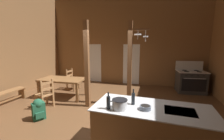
% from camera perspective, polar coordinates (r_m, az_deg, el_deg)
% --- Properties ---
extents(ground_plane, '(8.59, 8.59, 0.10)m').
position_cam_1_polar(ground_plane, '(4.50, -5.57, -18.25)').
color(ground_plane, brown).
extents(wall_back, '(8.59, 0.14, 4.45)m').
position_cam_1_polar(wall_back, '(7.80, 4.73, 11.09)').
color(wall_back, brown).
rests_on(wall_back, ground_plane).
extents(glazed_door_back_left, '(1.00, 0.01, 2.05)m').
position_cam_1_polar(glazed_door_back_left, '(8.30, -7.48, 2.66)').
color(glazed_door_back_left, white).
rests_on(glazed_door_back_left, ground_plane).
extents(glazed_panel_back_right, '(0.84, 0.01, 2.05)m').
position_cam_1_polar(glazed_panel_back_right, '(7.73, 7.34, 2.13)').
color(glazed_panel_back_right, white).
rests_on(glazed_panel_back_right, ground_plane).
extents(kitchen_island, '(2.21, 1.08, 0.92)m').
position_cam_1_polar(kitchen_island, '(3.14, 14.71, -21.41)').
color(kitchen_island, brown).
rests_on(kitchen_island, ground_plane).
extents(stove_range, '(1.22, 0.92, 1.32)m').
position_cam_1_polar(stove_range, '(7.26, 27.88, -3.86)').
color(stove_range, '#313131').
rests_on(stove_range, ground_plane).
extents(support_post_with_pot_rack, '(0.68, 0.24, 2.80)m').
position_cam_1_polar(support_post_with_pot_rack, '(4.98, 7.16, 3.41)').
color(support_post_with_pot_rack, brown).
rests_on(support_post_with_pot_rack, ground_plane).
extents(support_post_center, '(0.14, 0.14, 2.80)m').
position_cam_1_polar(support_post_center, '(4.87, -9.56, 1.88)').
color(support_post_center, brown).
rests_on(support_post_center, ground_plane).
extents(dining_table, '(1.74, 0.97, 0.74)m').
position_cam_1_polar(dining_table, '(6.13, -18.39, -3.96)').
color(dining_table, brown).
rests_on(dining_table, ground_plane).
extents(ladderback_chair_near_window, '(0.49, 0.49, 0.95)m').
position_cam_1_polar(ladderback_chair_near_window, '(7.05, -15.06, -3.67)').
color(ladderback_chair_near_window, '#9E7044').
rests_on(ladderback_chair_near_window, ground_plane).
extents(ladderback_chair_by_post, '(0.56, 0.56, 0.95)m').
position_cam_1_polar(ladderback_chair_by_post, '(5.41, -24.19, -8.39)').
color(ladderback_chair_by_post, '#9E7044').
rests_on(ladderback_chair_by_post, ground_plane).
extents(bench_along_left_wall, '(0.44, 1.19, 0.44)m').
position_cam_1_polar(bench_along_left_wall, '(6.47, -34.88, -7.81)').
color(bench_along_left_wall, brown).
rests_on(bench_along_left_wall, ground_plane).
extents(backpack, '(0.39, 0.39, 0.60)m').
position_cam_1_polar(backpack, '(4.70, -26.33, -13.11)').
color(backpack, '#1E5138').
rests_on(backpack, ground_plane).
extents(stockpot_on_counter, '(0.35, 0.28, 0.18)m').
position_cam_1_polar(stockpot_on_counter, '(2.74, 2.97, -12.93)').
color(stockpot_on_counter, silver).
rests_on(stockpot_on_counter, kitchen_island).
extents(mixing_bowl_on_counter, '(0.20, 0.20, 0.07)m').
position_cam_1_polar(mixing_bowl_on_counter, '(2.80, 12.63, -13.87)').
color(mixing_bowl_on_counter, slate).
rests_on(mixing_bowl_on_counter, kitchen_island).
extents(bottle_tall_on_counter, '(0.07, 0.07, 0.31)m').
position_cam_1_polar(bottle_tall_on_counter, '(2.73, -1.39, -12.25)').
color(bottle_tall_on_counter, '#1E2328').
rests_on(bottle_tall_on_counter, kitchen_island).
extents(bottle_short_on_counter, '(0.07, 0.07, 0.31)m').
position_cam_1_polar(bottle_short_on_counter, '(2.94, 8.11, -10.70)').
color(bottle_short_on_counter, '#1E2328').
rests_on(bottle_short_on_counter, kitchen_island).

